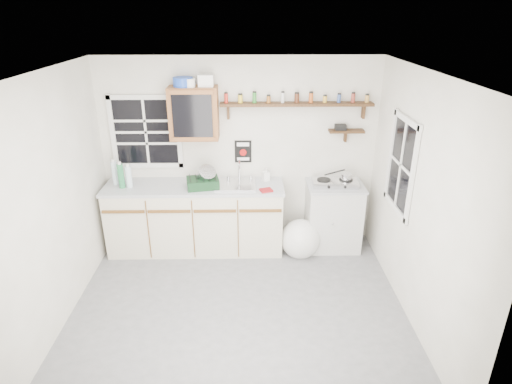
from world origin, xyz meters
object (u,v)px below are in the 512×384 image
right_cabinet (333,216)px  dish_rack (204,180)px  spice_shelf (296,103)px  hotplate (335,182)px  upper_cabinet (194,113)px  main_cabinet (196,217)px

right_cabinet → dish_rack: (-1.70, -0.09, 0.56)m
spice_shelf → hotplate: (0.51, -0.21, -0.98)m
dish_rack → spice_shelf: bearing=2.4°
right_cabinet → upper_cabinet: upper_cabinet is taller
upper_cabinet → hotplate: (1.78, -0.14, -0.88)m
right_cabinet → spice_shelf: (-0.53, 0.19, 1.47)m
hotplate → right_cabinet: bearing=54.3°
right_cabinet → dish_rack: size_ratio=2.05×
spice_shelf → dish_rack: bearing=-166.8°
spice_shelf → dish_rack: 1.51m
spice_shelf → dish_rack: (-1.17, -0.27, -0.91)m
main_cabinet → hotplate: 1.88m
hotplate → upper_cabinet: bearing=177.8°
upper_cabinet → hotplate: 1.99m
main_cabinet → hotplate: (1.82, 0.01, 0.49)m
main_cabinet → dish_rack: bearing=-23.6°
upper_cabinet → dish_rack: bearing=-63.1°
upper_cabinet → dish_rack: upper_cabinet is taller
main_cabinet → dish_rack: dish_rack is taller
main_cabinet → spice_shelf: size_ratio=1.21×
upper_cabinet → spice_shelf: size_ratio=0.34×
right_cabinet → spice_shelf: 1.58m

